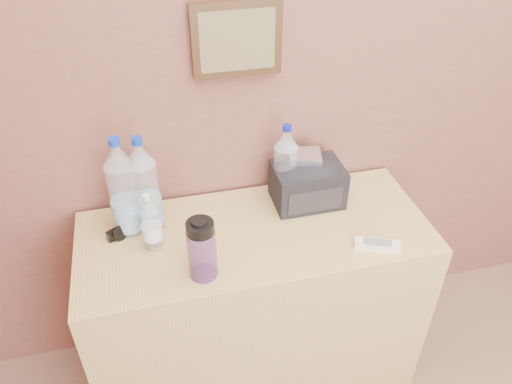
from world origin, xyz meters
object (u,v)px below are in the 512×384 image
pet_large_c (285,169)px  toiletry_bag (308,182)px  dresser (256,305)px  pet_large_b (145,189)px  nalgene_bottle (202,249)px  pet_large_a (124,192)px  sunglasses (127,228)px  foil_packet (305,156)px  pet_small (151,225)px  ac_remote (377,245)px

pet_large_c → toiletry_bag: bearing=-16.0°
dresser → pet_large_b: bearing=161.5°
pet_large_b → nalgene_bottle: size_ratio=1.64×
pet_large_a → pet_large_b: bearing=2.3°
pet_large_a → toiletry_bag: 0.67m
pet_large_c → sunglasses: 0.61m
toiletry_bag → foil_packet: foil_packet is taller
pet_large_a → toiletry_bag: bearing=0.9°
pet_small → ac_remote: bearing=-14.1°
pet_large_c → foil_packet: size_ratio=2.82×
sunglasses → ac_remote: size_ratio=1.01×
sunglasses → ac_remote: bearing=-49.0°
toiletry_bag → pet_large_b: bearing=-179.7°
pet_large_c → sunglasses: bearing=-175.3°
pet_large_a → foil_packet: bearing=3.3°
dresser → pet_large_a: size_ratio=3.34×
nalgene_bottle → sunglasses: nalgene_bottle is taller
pet_large_b → nalgene_bottle: bearing=-62.2°
pet_large_a → foil_packet: (0.66, 0.04, 0.02)m
dresser → toiletry_bag: 0.55m
pet_large_a → sunglasses: size_ratio=2.41×
pet_large_a → sunglasses: (-0.01, -0.01, -0.15)m
pet_large_c → pet_small: (-0.51, -0.15, -0.05)m
pet_large_a → toiletry_bag: (0.67, 0.01, -0.08)m
pet_large_c → pet_small: size_ratio=1.48×
ac_remote → foil_packet: 0.41m
pet_large_b → foil_packet: bearing=3.4°
pet_large_a → nalgene_bottle: (0.22, -0.28, -0.06)m
ac_remote → toiletry_bag: bearing=138.7°
dresser → pet_large_a: 0.72m
ac_remote → toiletry_bag: 0.35m
pet_large_c → ac_remote: 0.43m
pet_large_a → nalgene_bottle: 0.36m
sunglasses → ac_remote: 0.88m
ac_remote → nalgene_bottle: bearing=-159.3°
sunglasses → pet_large_a: bearing=21.3°
nalgene_bottle → foil_packet: (0.44, 0.32, 0.08)m
pet_large_a → pet_small: bearing=-56.7°
foil_packet → pet_small: bearing=-165.6°
pet_large_c → toiletry_bag: size_ratio=1.28×
pet_large_c → ac_remote: (0.24, -0.33, -0.14)m
pet_large_a → pet_large_c: size_ratio=1.15×
pet_small → sunglasses: bearing=131.2°
dresser → foil_packet: bearing=34.7°
pet_large_c → ac_remote: bearing=-54.7°
pet_large_a → ac_remote: 0.89m
pet_large_c → nalgene_bottle: bearing=-139.0°
pet_large_c → pet_large_b: bearing=-176.5°
pet_large_a → dresser: bearing=-15.4°
pet_small → nalgene_bottle: 0.22m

